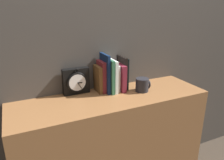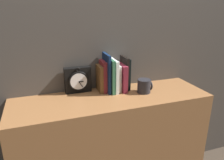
% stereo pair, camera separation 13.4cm
% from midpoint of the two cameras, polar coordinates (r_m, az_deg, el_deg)
% --- Properties ---
extents(wall_back, '(6.00, 0.05, 2.60)m').
position_cam_midpoint_polar(wall_back, '(1.47, -6.45, 16.54)').
color(wall_back, '#47423D').
rests_on(wall_back, ground_plane).
extents(bookshelf, '(1.26, 0.38, 0.81)m').
position_cam_midpoint_polar(bookshelf, '(1.59, -2.54, -17.98)').
color(bookshelf, '#936038').
rests_on(bookshelf, ground_plane).
extents(clock, '(0.17, 0.06, 0.18)m').
position_cam_midpoint_polar(clock, '(1.44, -11.99, -0.37)').
color(clock, black).
rests_on(clock, bookshelf).
extents(book_slot0_brown, '(0.02, 0.11, 0.18)m').
position_cam_midpoint_polar(book_slot0_brown, '(1.45, -6.35, 0.18)').
color(book_slot0_brown, brown).
rests_on(book_slot0_brown, bookshelf).
extents(book_slot1_maroon, '(0.02, 0.12, 0.21)m').
position_cam_midpoint_polar(book_slot1_maroon, '(1.45, -5.45, 0.86)').
color(book_slot1_maroon, maroon).
rests_on(book_slot1_maroon, bookshelf).
extents(book_slot2_navy, '(0.02, 0.14, 0.26)m').
position_cam_midpoint_polar(book_slot2_navy, '(1.44, -4.39, 1.76)').
color(book_slot2_navy, '#0F2348').
rests_on(book_slot2_navy, bookshelf).
extents(book_slot3_green, '(0.02, 0.16, 0.23)m').
position_cam_midpoint_polar(book_slot3_green, '(1.44, -3.58, 1.19)').
color(book_slot3_green, '#2F6546').
rests_on(book_slot3_green, bookshelf).
extents(book_slot4_white, '(0.02, 0.15, 0.22)m').
position_cam_midpoint_polar(book_slot4_white, '(1.45, -2.64, 1.19)').
color(book_slot4_white, white).
rests_on(book_slot4_white, bookshelf).
extents(book_slot5_white, '(0.02, 0.14, 0.18)m').
position_cam_midpoint_polar(book_slot5_white, '(1.48, -1.96, 0.74)').
color(book_slot5_white, silver).
rests_on(book_slot5_white, bookshelf).
extents(book_slot6_maroon, '(0.03, 0.16, 0.18)m').
position_cam_midpoint_polar(book_slot6_maroon, '(1.48, -0.64, 0.79)').
color(book_slot6_maroon, maroon).
rests_on(book_slot6_maroon, bookshelf).
extents(book_slot7_black, '(0.02, 0.13, 0.23)m').
position_cam_midpoint_polar(book_slot7_black, '(1.49, 0.05, 1.90)').
color(book_slot7_black, black).
rests_on(book_slot7_black, bookshelf).
extents(book_slot8_black, '(0.01, 0.12, 0.22)m').
position_cam_midpoint_polar(book_slot8_black, '(1.50, 0.57, 1.83)').
color(book_slot8_black, black).
rests_on(book_slot8_black, bookshelf).
extents(mug, '(0.09, 0.09, 0.09)m').
position_cam_midpoint_polar(mug, '(1.47, 5.40, -1.30)').
color(mug, '#232328').
rests_on(mug, bookshelf).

